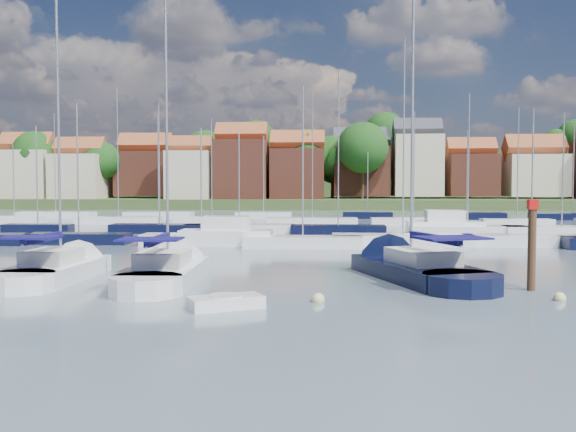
{
  "coord_description": "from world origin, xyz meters",
  "views": [
    {
      "loc": [
        2.37,
        -28.71,
        4.84
      ],
      "look_at": [
        -0.19,
        14.0,
        2.59
      ],
      "focal_mm": 40.0,
      "sensor_mm": 36.0,
      "label": 1
    }
  ],
  "objects": [
    {
      "name": "sailboat_left",
      "position": [
        -11.03,
        3.64,
        0.35
      ],
      "size": [
        3.16,
        11.35,
        15.38
      ],
      "rotation": [
        0.0,
        0.0,
        1.56
      ],
      "color": "white",
      "rests_on": "ground"
    },
    {
      "name": "buoy_c",
      "position": [
        -4.77,
        -1.61,
        0.0
      ],
      "size": [
        0.5,
        0.5,
        0.5
      ],
      "primitive_type": "sphere",
      "color": "#D85914",
      "rests_on": "ground"
    },
    {
      "name": "sailboat_navy",
      "position": [
        6.25,
        5.28,
        0.35
      ],
      "size": [
        7.89,
        13.89,
        18.58
      ],
      "rotation": [
        0.0,
        0.0,
        1.91
      ],
      "color": "black",
      "rests_on": "ground"
    },
    {
      "name": "timber_piling",
      "position": [
        11.53,
        0.34,
        1.05
      ],
      "size": [
        0.4,
        0.4,
        6.33
      ],
      "color": "#4C331E",
      "rests_on": "ground"
    },
    {
      "name": "buoy_f",
      "position": [
        11.92,
        -2.08,
        0.0
      ],
      "size": [
        0.51,
        0.51,
        0.51
      ],
      "primitive_type": "sphere",
      "color": "beige",
      "rests_on": "ground"
    },
    {
      "name": "marina_field",
      "position": [
        1.91,
        35.15,
        0.43
      ],
      "size": [
        79.62,
        41.41,
        15.93
      ],
      "color": "white",
      "rests_on": "ground"
    },
    {
      "name": "sailboat_centre",
      "position": [
        -5.47,
        3.34,
        0.35
      ],
      "size": [
        3.51,
        12.06,
        16.25
      ],
      "rotation": [
        0.0,
        0.0,
        1.6
      ],
      "color": "white",
      "rests_on": "ground"
    },
    {
      "name": "tender",
      "position": [
        -1.48,
        -4.52,
        0.24
      ],
      "size": [
        3.11,
        2.47,
        0.61
      ],
      "rotation": [
        0.0,
        0.0,
        0.48
      ],
      "color": "white",
      "rests_on": "ground"
    },
    {
      "name": "buoy_d",
      "position": [
        2.05,
        -2.98,
        0.0
      ],
      "size": [
        0.55,
        0.55,
        0.55
      ],
      "primitive_type": "sphere",
      "color": "beige",
      "rests_on": "ground"
    },
    {
      "name": "ground",
      "position": [
        0.0,
        40.0,
        0.0
      ],
      "size": [
        260.0,
        260.0,
        0.0
      ],
      "primitive_type": "plane",
      "color": "#4E5D6B",
      "rests_on": "ground"
    },
    {
      "name": "far_shore_town",
      "position": [
        2.23,
        132.67,
        4.61
      ],
      "size": [
        212.46,
        90.0,
        22.27
      ],
      "color": "#3F5128",
      "rests_on": "ground"
    },
    {
      "name": "buoy_e",
      "position": [
        4.87,
        7.51,
        0.0
      ],
      "size": [
        0.47,
        0.47,
        0.47
      ],
      "primitive_type": "sphere",
      "color": "#D85914",
      "rests_on": "ground"
    }
  ]
}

